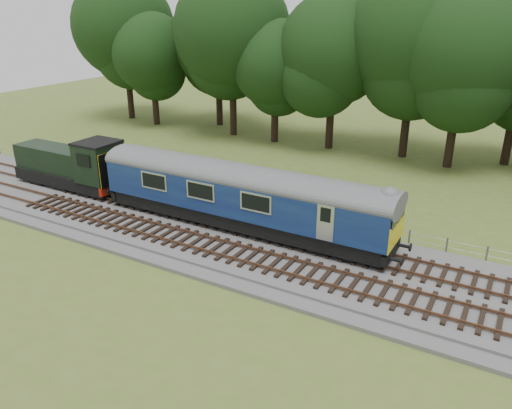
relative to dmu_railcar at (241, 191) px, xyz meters
The scene contains 9 objects.
ground 4.26m from the dmu_railcar, 24.51° to the right, with size 120.00×120.00×0.00m, color #526525.
ballast 4.16m from the dmu_railcar, 24.51° to the right, with size 70.00×7.00×0.35m, color #4C4C4F.
track_north 3.77m from the dmu_railcar, ahead, with size 67.20×2.40×0.21m.
track_south 4.82m from the dmu_railcar, 44.33° to the right, with size 67.20×2.40×0.21m.
fence 5.08m from the dmu_railcar, 45.27° to the left, with size 64.00×0.12×1.00m, color #6B6054, non-canonical shape.
tree_line 20.99m from the dmu_railcar, 81.52° to the left, with size 70.00×8.00×18.00m, color black, non-canonical shape.
dmu_railcar is the anchor object (origin of this frame).
shunter_loco 13.94m from the dmu_railcar, behind, with size 8.91×2.60×3.38m.
worker 10.62m from the dmu_railcar, behind, with size 0.59×0.39×1.61m, color #F3560C.
Camera 1 is at (10.90, -21.46, 12.70)m, focal length 35.00 mm.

